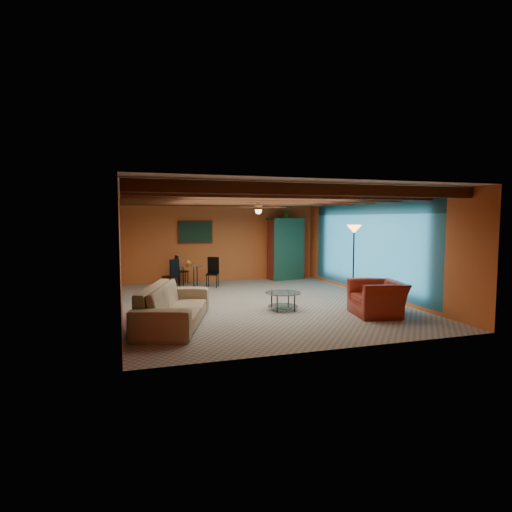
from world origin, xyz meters
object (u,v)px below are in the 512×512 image
object	(u,v)px
floor_lamp	(353,261)
armchair	(377,298)
sofa	(174,305)
vase	(188,254)
potted_plant	(286,213)
coffee_table	(283,301)
dining_table	(188,272)
armoire	(286,250)

from	to	relation	value
floor_lamp	armchair	bearing A→B (deg)	-106.72
sofa	vase	distance (m)	4.74
potted_plant	floor_lamp	bearing A→B (deg)	-83.10
coffee_table	floor_lamp	world-z (taller)	floor_lamp
dining_table	vase	bearing A→B (deg)	0.00
armchair	potted_plant	bearing A→B (deg)	-171.10
floor_lamp	dining_table	bearing A→B (deg)	142.65
coffee_table	sofa	bearing A→B (deg)	-166.48
dining_table	armchair	bearing A→B (deg)	-56.88
coffee_table	dining_table	distance (m)	4.29
armchair	potted_plant	world-z (taller)	potted_plant
armoire	dining_table	bearing A→B (deg)	-178.56
vase	floor_lamp	bearing A→B (deg)	-37.35
dining_table	vase	xyz separation A→B (m)	(0.00, 0.00, 0.55)
armoire	armchair	bearing A→B (deg)	-101.85
coffee_table	potted_plant	size ratio (longest dim) A/B	1.84
sofa	floor_lamp	xyz separation A→B (m)	(4.92, 1.59, 0.58)
sofa	dining_table	distance (m)	4.70
coffee_table	dining_table	bearing A→B (deg)	111.27
sofa	coffee_table	bearing A→B (deg)	-58.20
armchair	floor_lamp	size ratio (longest dim) A/B	0.59
armchair	dining_table	world-z (taller)	dining_table
armoire	potted_plant	world-z (taller)	potted_plant
armchair	vase	bearing A→B (deg)	-136.26
armchair	dining_table	size ratio (longest dim) A/B	0.64
armchair	armoire	distance (m)	5.84
sofa	coffee_table	distance (m)	2.61
floor_lamp	vase	size ratio (longest dim) A/B	10.40
vase	coffee_table	bearing A→B (deg)	-68.73
vase	potted_plant	bearing A→B (deg)	11.57
armchair	vase	world-z (taller)	vase
armchair	dining_table	distance (m)	6.07
dining_table	potted_plant	distance (m)	3.99
potted_plant	vase	world-z (taller)	potted_plant
sofa	vase	bearing A→B (deg)	6.30
coffee_table	armoire	world-z (taller)	armoire
vase	armchair	bearing A→B (deg)	-56.88
coffee_table	vase	xyz separation A→B (m)	(-1.55, 3.99, 0.81)
armchair	armoire	xyz separation A→B (m)	(0.17, 5.80, 0.65)
armoire	floor_lamp	xyz separation A→B (m)	(0.45, -3.72, -0.06)
armchair	floor_lamp	xyz separation A→B (m)	(0.62, 2.08, 0.59)
armchair	coffee_table	distance (m)	2.08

